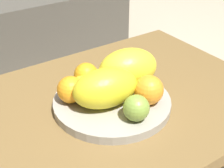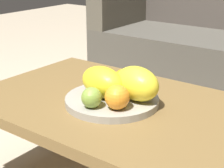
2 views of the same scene
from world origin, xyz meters
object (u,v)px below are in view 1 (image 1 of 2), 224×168
at_px(melon_smaller_beside, 128,68).
at_px(coffee_table, 103,116).
at_px(orange_back, 86,75).
at_px(banana_bunch, 92,84).
at_px(fruit_bowl, 112,103).
at_px(orange_front, 71,90).
at_px(orange_left, 149,90).
at_px(apple_front, 136,108).
at_px(melon_large_front, 105,88).

bearing_deg(melon_smaller_beside, coffee_table, -172.22).
xyz_separation_m(orange_back, banana_bunch, (-0.00, -0.04, -0.01)).
bearing_deg(orange_back, fruit_bowl, -77.85).
xyz_separation_m(melon_smaller_beside, orange_front, (-0.18, 0.02, -0.02)).
xyz_separation_m(orange_front, orange_left, (0.17, -0.13, 0.00)).
bearing_deg(orange_left, apple_front, -151.27).
height_order(melon_smaller_beside, orange_front, melon_smaller_beside).
distance_m(coffee_table, orange_left, 0.17).
relative_size(melon_large_front, melon_smaller_beside, 1.03).
relative_size(orange_front, banana_bunch, 0.43).
xyz_separation_m(fruit_bowl, orange_back, (-0.02, 0.10, 0.05)).
distance_m(fruit_bowl, melon_smaller_beside, 0.11).
height_order(orange_left, banana_bunch, orange_left).
height_order(orange_front, banana_bunch, orange_front).
relative_size(orange_left, banana_bunch, 0.47).
xyz_separation_m(melon_smaller_beside, banana_bunch, (-0.11, 0.03, -0.03)).
distance_m(melon_large_front, orange_front, 0.10).
xyz_separation_m(apple_front, banana_bunch, (-0.02, 0.18, -0.01)).
distance_m(melon_large_front, orange_left, 0.12).
bearing_deg(melon_large_front, fruit_bowl, 23.72).
distance_m(orange_front, banana_bunch, 0.08).
height_order(melon_large_front, orange_left, melon_large_front).
relative_size(coffee_table, melon_smaller_beside, 5.72).
bearing_deg(apple_front, fruit_bowl, 89.48).
bearing_deg(orange_left, coffee_table, 133.94).
xyz_separation_m(fruit_bowl, banana_bunch, (-0.03, 0.07, 0.04)).
height_order(orange_back, banana_bunch, orange_back).
bearing_deg(fruit_bowl, orange_left, -43.93).
distance_m(melon_smaller_beside, banana_bunch, 0.12).
relative_size(apple_front, banana_bunch, 0.40).
xyz_separation_m(orange_front, banana_bunch, (0.08, 0.01, -0.01)).
xyz_separation_m(coffee_table, fruit_bowl, (0.02, -0.02, 0.06)).
height_order(orange_left, apple_front, orange_left).
distance_m(melon_large_front, banana_bunch, 0.09).
xyz_separation_m(coffee_table, melon_large_front, (-0.02, -0.04, 0.12)).
xyz_separation_m(coffee_table, melon_smaller_beside, (0.10, 0.01, 0.13)).
xyz_separation_m(coffee_table, orange_left, (0.09, -0.09, 0.11)).
bearing_deg(fruit_bowl, coffee_table, 125.85).
distance_m(fruit_bowl, apple_front, 0.12).
height_order(melon_smaller_beside, apple_front, melon_smaller_beside).
bearing_deg(apple_front, coffee_table, 96.34).
bearing_deg(banana_bunch, orange_left, -54.33).
height_order(apple_front, banana_bunch, apple_front).
bearing_deg(melon_large_front, coffee_table, 66.81).
height_order(coffee_table, orange_left, orange_left).
bearing_deg(banana_bunch, melon_large_front, -94.13).
bearing_deg(fruit_bowl, melon_smaller_beside, 23.42).
bearing_deg(orange_left, banana_bunch, 125.67).
relative_size(coffee_table, melon_large_front, 5.56).
height_order(fruit_bowl, orange_front, orange_front).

